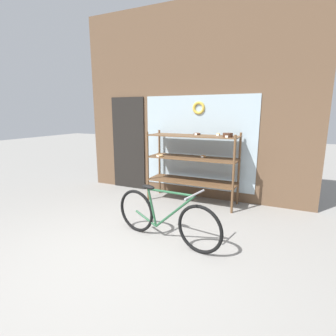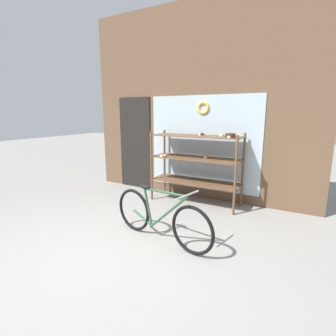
% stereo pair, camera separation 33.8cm
% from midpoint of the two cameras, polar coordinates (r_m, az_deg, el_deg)
% --- Properties ---
extents(ground_plane, '(30.00, 30.00, 0.00)m').
position_cam_midpoint_polar(ground_plane, '(3.55, -15.31, -18.20)').
color(ground_plane, gray).
extents(storefront_facade, '(4.94, 0.13, 3.88)m').
position_cam_midpoint_polar(storefront_facade, '(5.51, 2.71, 13.20)').
color(storefront_facade, brown).
rests_on(storefront_facade, ground_plane).
extents(display_case, '(1.75, 0.57, 1.41)m').
position_cam_midpoint_polar(display_case, '(5.09, 3.65, 1.98)').
color(display_case, brown).
rests_on(display_case, ground_plane).
extents(bicycle, '(1.70, 0.50, 0.78)m').
position_cam_midpoint_polar(bicycle, '(3.66, -3.40, -10.71)').
color(bicycle, black).
rests_on(bicycle, ground_plane).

